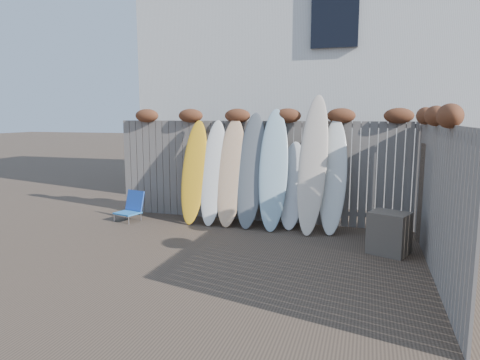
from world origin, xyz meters
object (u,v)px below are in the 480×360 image
(wooden_crate, at_px, (389,233))
(surfboard_0, at_px, (194,172))
(beach_chair, at_px, (131,207))
(lattice_panel, at_px, (430,199))

(wooden_crate, height_order, surfboard_0, surfboard_0)
(beach_chair, xyz_separation_m, surfboard_0, (1.28, 0.27, 0.74))
(surfboard_0, bearing_deg, beach_chair, -169.41)
(surfboard_0, bearing_deg, lattice_panel, -9.97)
(beach_chair, height_order, wooden_crate, wooden_crate)
(lattice_panel, distance_m, surfboard_0, 4.29)
(wooden_crate, xyz_separation_m, surfboard_0, (-3.64, 1.02, 0.68))
(lattice_panel, bearing_deg, surfboard_0, 161.40)
(beach_chair, bearing_deg, surfboard_0, 11.83)
(beach_chair, xyz_separation_m, wooden_crate, (4.91, -0.75, 0.05))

